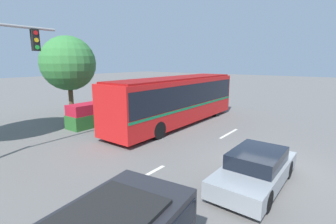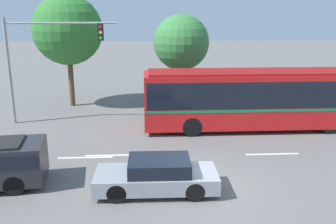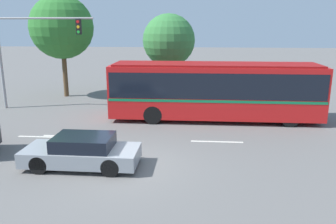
# 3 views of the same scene
# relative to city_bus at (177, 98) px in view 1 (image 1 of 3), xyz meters

# --- Properties ---
(ground_plane) EXTENTS (140.00, 140.00, 0.00)m
(ground_plane) POSITION_rel_city_bus_xyz_m (-3.78, -6.89, -1.82)
(ground_plane) COLOR slate
(city_bus) EXTENTS (11.66, 2.60, 3.20)m
(city_bus) POSITION_rel_city_bus_xyz_m (0.00, 0.00, 0.00)
(city_bus) COLOR red
(city_bus) RESTS_ON ground
(sedan_foreground) EXTENTS (4.35, 1.81, 1.23)m
(sedan_foreground) POSITION_rel_city_bus_xyz_m (-5.35, -7.09, -1.23)
(sedan_foreground) COLOR gray
(sedan_foreground) RESTS_ON ground
(flowering_hedge) EXTENTS (7.81, 1.31, 1.54)m
(flowering_hedge) POSITION_rel_city_bus_xyz_m (-1.52, 4.25, -1.07)
(flowering_hedge) COLOR #286028
(flowering_hedge) RESTS_ON ground
(street_tree_centre) EXTENTS (4.01, 4.01, 6.09)m
(street_tree_centre) POSITION_rel_city_bus_xyz_m (-3.16, 7.65, 2.26)
(street_tree_centre) COLOR brown
(street_tree_centre) RESTS_ON ground
(lane_stripe_near) EXTENTS (2.40, 0.16, 0.01)m
(lane_stripe_near) POSITION_rel_city_bus_xyz_m (-0.06, -3.85, -1.81)
(lane_stripe_near) COLOR silver
(lane_stripe_near) RESTS_ON ground
(lane_stripe_mid) EXTENTS (2.40, 0.16, 0.01)m
(lane_stripe_mid) POSITION_rel_city_bus_xyz_m (-8.43, -3.79, -1.81)
(lane_stripe_mid) COLOR silver
(lane_stripe_mid) RESTS_ON ground
(lane_stripe_far) EXTENTS (2.40, 0.16, 0.01)m
(lane_stripe_far) POSITION_rel_city_bus_xyz_m (-7.25, -3.58, -1.81)
(lane_stripe_far) COLOR silver
(lane_stripe_far) RESTS_ON ground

